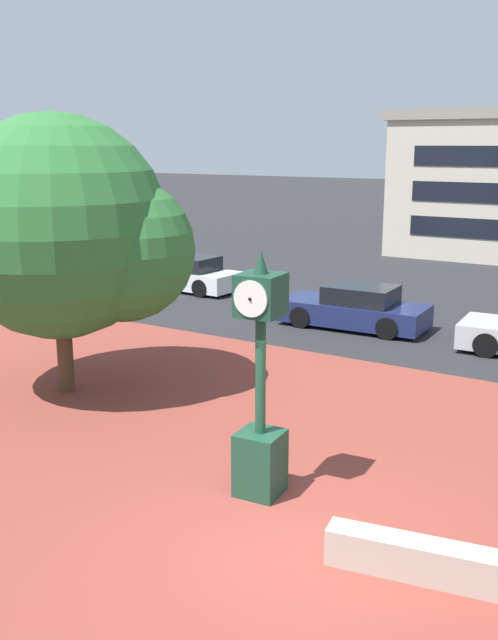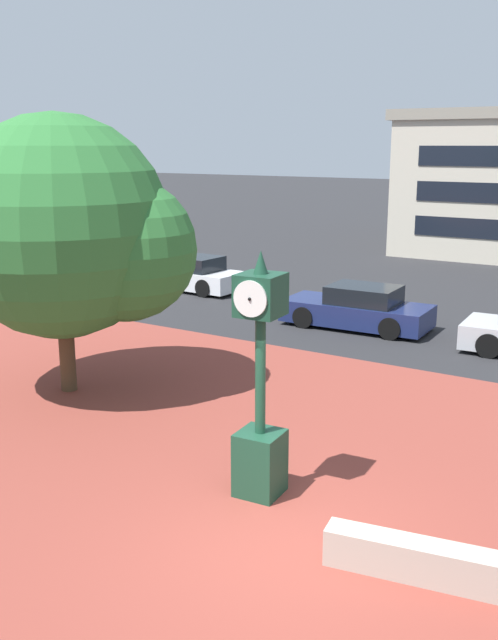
{
  "view_description": "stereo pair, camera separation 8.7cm",
  "coord_description": "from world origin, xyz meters",
  "px_view_note": "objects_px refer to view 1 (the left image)",
  "views": [
    {
      "loc": [
        4.11,
        -7.6,
        5.32
      ],
      "look_at": [
        -1.47,
        1.36,
        2.73
      ],
      "focal_mm": 40.39,
      "sensor_mm": 36.0,
      "label": 1
    },
    {
      "loc": [
        4.18,
        -7.55,
        5.32
      ],
      "look_at": [
        -1.47,
        1.36,
        2.73
      ],
      "focal_mm": 40.39,
      "sensor_mm": 36.0,
      "label": 2
    }
  ],
  "objects_px": {
    "plaza_tree": "(71,232)",
    "car_street_far": "(355,309)",
    "car_street_near": "(188,275)",
    "street_clock": "(260,399)"
  },
  "relations": [
    {
      "from": "plaza_tree",
      "to": "car_street_far",
      "type": "bearing_deg",
      "value": 71.19
    },
    {
      "from": "plaza_tree",
      "to": "car_street_far",
      "type": "xyz_separation_m",
      "value": [
        2.87,
        8.43,
        -2.94
      ]
    },
    {
      "from": "car_street_far",
      "to": "plaza_tree",
      "type": "bearing_deg",
      "value": 158.95
    },
    {
      "from": "plaza_tree",
      "to": "car_street_far",
      "type": "relative_size",
      "value": 1.36
    },
    {
      "from": "car_street_near",
      "to": "car_street_far",
      "type": "relative_size",
      "value": 0.96
    },
    {
      "from": "street_clock",
      "to": "car_street_far",
      "type": "distance_m",
      "value": 10.93
    },
    {
      "from": "car_street_far",
      "to": "car_street_near",
      "type": "bearing_deg",
      "value": 73.33
    },
    {
      "from": "plaza_tree",
      "to": "car_street_near",
      "type": "xyz_separation_m",
      "value": [
        -4.77,
        10.39,
        -2.94
      ]
    },
    {
      "from": "street_clock",
      "to": "car_street_near",
      "type": "bearing_deg",
      "value": 126.27
    },
    {
      "from": "plaza_tree",
      "to": "car_street_far",
      "type": "distance_m",
      "value": 9.38
    }
  ]
}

